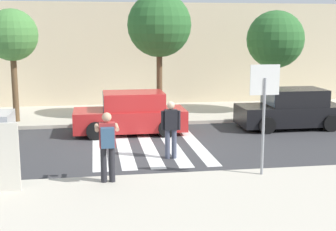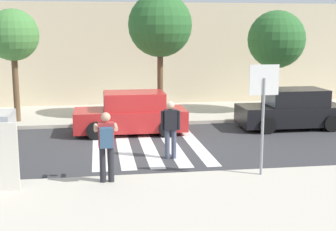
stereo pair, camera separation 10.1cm
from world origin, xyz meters
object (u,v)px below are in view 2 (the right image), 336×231
(street_tree_east, at_px, (276,40))
(street_tree_center, at_px, (160,25))
(pedestrian_crossing, at_px, (171,126))
(parked_car_black, at_px, (292,110))
(street_tree_west, at_px, (13,36))
(photographer_with_backpack, at_px, (106,141))
(parked_car_red, at_px, (131,114))
(stop_sign, at_px, (264,95))

(street_tree_east, bearing_deg, street_tree_center, -173.53)
(pedestrian_crossing, height_order, parked_car_black, pedestrian_crossing)
(parked_car_black, xyz_separation_m, street_tree_center, (-4.93, 2.02, 3.25))
(street_tree_west, height_order, street_tree_east, street_tree_east)
(photographer_with_backpack, xyz_separation_m, pedestrian_crossing, (1.94, 2.39, -0.19))
(photographer_with_backpack, distance_m, street_tree_center, 8.84)
(pedestrian_crossing, height_order, street_tree_west, street_tree_west)
(parked_car_red, bearing_deg, street_tree_center, 56.08)
(street_tree_center, xyz_separation_m, street_tree_east, (5.19, 0.59, -0.60))
(photographer_with_backpack, xyz_separation_m, street_tree_center, (2.39, 8.03, 2.81))
(parked_car_black, relative_size, street_tree_center, 0.80)
(photographer_with_backpack, relative_size, street_tree_center, 0.33)
(pedestrian_crossing, distance_m, street_tree_west, 8.45)
(pedestrian_crossing, bearing_deg, street_tree_west, 131.87)
(parked_car_red, distance_m, street_tree_east, 7.53)
(parked_car_black, distance_m, street_tree_center, 6.24)
(parked_car_black, relative_size, street_tree_west, 0.91)
(pedestrian_crossing, xyz_separation_m, street_tree_center, (0.45, 5.64, 3.00))
(stop_sign, bearing_deg, street_tree_center, 100.85)
(stop_sign, relative_size, street_tree_center, 0.55)
(street_tree_center, bearing_deg, parked_car_black, -22.30)
(photographer_with_backpack, height_order, street_tree_west, street_tree_west)
(photographer_with_backpack, bearing_deg, pedestrian_crossing, 50.90)
(stop_sign, xyz_separation_m, parked_car_red, (-2.89, 5.96, -1.47))
(stop_sign, height_order, street_tree_east, street_tree_east)
(photographer_with_backpack, bearing_deg, street_tree_east, 48.65)
(stop_sign, bearing_deg, parked_car_red, 115.85)
(stop_sign, xyz_separation_m, street_tree_east, (3.66, 8.58, 1.18))
(photographer_with_backpack, relative_size, street_tree_west, 0.38)
(stop_sign, height_order, street_tree_west, street_tree_west)
(parked_car_red, bearing_deg, street_tree_west, 152.08)
(parked_car_black, bearing_deg, photographer_with_backpack, -140.62)
(stop_sign, bearing_deg, street_tree_west, 131.43)
(pedestrian_crossing, bearing_deg, parked_car_black, 33.95)
(pedestrian_crossing, relative_size, parked_car_black, 0.42)
(pedestrian_crossing, height_order, street_tree_east, street_tree_east)
(pedestrian_crossing, relative_size, street_tree_center, 0.33)
(stop_sign, xyz_separation_m, pedestrian_crossing, (-1.98, 2.34, -1.22))
(street_tree_center, bearing_deg, stop_sign, -79.15)
(street_tree_east, bearing_deg, pedestrian_crossing, -132.17)
(pedestrian_crossing, bearing_deg, street_tree_east, 47.83)
(photographer_with_backpack, height_order, street_tree_center, street_tree_center)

